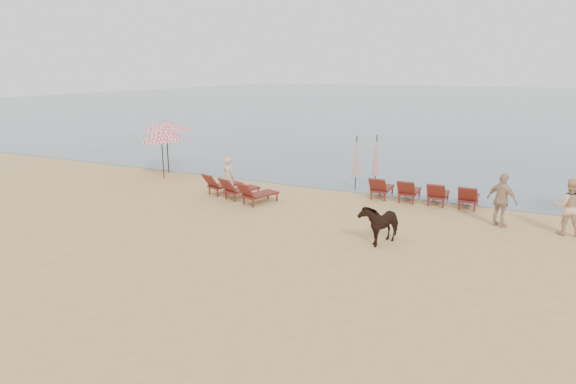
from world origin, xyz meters
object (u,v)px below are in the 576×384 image
at_px(lounger_cluster_right, 423,192).
at_px(umbrella_closed_right, 356,156).
at_px(cow, 380,223).
at_px(beachgoer_right_b, 502,200).
at_px(umbrella_closed_left, 376,155).
at_px(umbrella_open_left_b, 161,135).
at_px(lounger_cluster_left, 238,188).
at_px(umbrella_open_left_a, 166,126).
at_px(beachgoer_right_a, 569,207).
at_px(beachgoer_left, 229,177).

bearing_deg(lounger_cluster_right, umbrella_closed_right, 162.08).
relative_size(cow, beachgoer_right_b, 0.81).
xyz_separation_m(lounger_cluster_right, umbrella_closed_left, (-2.38, 1.62, 1.00)).
bearing_deg(umbrella_open_left_b, umbrella_closed_right, 27.85).
bearing_deg(cow, lounger_cluster_left, 178.92).
bearing_deg(umbrella_open_left_a, beachgoer_right_b, -16.51).
bearing_deg(umbrella_closed_left, cow, -72.72).
relative_size(lounger_cluster_left, beachgoer_right_a, 1.79).
bearing_deg(cow, lounger_cluster_right, 105.48).
bearing_deg(beachgoer_right_a, umbrella_open_left_b, -5.63).
relative_size(umbrella_open_left_a, beachgoer_right_a, 1.45).
relative_size(umbrella_open_left_a, umbrella_closed_left, 1.13).
bearing_deg(umbrella_open_left_b, beachgoer_right_a, 12.77).
height_order(umbrella_closed_right, beachgoer_left, umbrella_closed_right).
bearing_deg(lounger_cluster_left, cow, -1.34).
xyz_separation_m(lounger_cluster_left, umbrella_closed_left, (4.39, 4.29, 1.00)).
height_order(beachgoer_left, beachgoer_right_a, beachgoer_right_a).
xyz_separation_m(lounger_cluster_left, beachgoer_left, (-0.43, 0.03, 0.41)).
xyz_separation_m(umbrella_open_left_b, cow, (11.66, -4.04, -1.46)).
bearing_deg(umbrella_closed_left, umbrella_open_left_a, -171.60).
bearing_deg(umbrella_open_left_a, beachgoer_left, -36.40).
height_order(umbrella_open_left_a, beachgoer_right_b, umbrella_open_left_a).
xyz_separation_m(umbrella_closed_left, beachgoer_right_b, (5.24, -3.45, -0.54)).
bearing_deg(beachgoer_left, lounger_cluster_right, -138.03).
relative_size(beachgoer_left, beachgoer_right_a, 0.93).
relative_size(umbrella_closed_right, beachgoer_right_a, 1.29).
relative_size(umbrella_closed_left, cow, 1.61).
relative_size(umbrella_open_left_b, umbrella_closed_right, 1.02).
xyz_separation_m(lounger_cluster_right, umbrella_open_left_b, (-11.97, -1.00, 1.63)).
xyz_separation_m(umbrella_open_left_b, umbrella_closed_right, (8.90, 1.97, -0.63)).
distance_m(umbrella_open_left_b, umbrella_closed_right, 9.14).
bearing_deg(cow, umbrella_closed_left, 126.30).
relative_size(lounger_cluster_left, cow, 2.24).
xyz_separation_m(umbrella_closed_left, cow, (2.07, -6.65, -0.83)).
height_order(umbrella_open_left_a, beachgoer_right_a, umbrella_open_left_a).
relative_size(lounger_cluster_left, umbrella_closed_right, 1.39).
height_order(umbrella_closed_left, beachgoer_right_a, umbrella_closed_left).
distance_m(lounger_cluster_left, beachgoer_left, 0.59).
height_order(umbrella_closed_right, cow, umbrella_closed_right).
relative_size(lounger_cluster_right, umbrella_closed_right, 1.71).
height_order(umbrella_open_left_a, umbrella_closed_left, umbrella_open_left_a).
distance_m(umbrella_open_left_b, cow, 12.43).
xyz_separation_m(beachgoer_left, beachgoer_right_b, (10.06, 0.81, 0.05)).
relative_size(umbrella_open_left_a, umbrella_closed_right, 1.13).
distance_m(umbrella_closed_left, beachgoer_left, 6.47).
bearing_deg(lounger_cluster_right, lounger_cluster_left, -158.88).
distance_m(umbrella_open_left_a, beachgoer_right_a, 17.53).
bearing_deg(umbrella_closed_right, umbrella_open_left_a, -174.85).
xyz_separation_m(lounger_cluster_left, lounger_cluster_right, (6.78, 2.67, 0.00)).
bearing_deg(umbrella_open_left_b, umbrella_closed_left, 30.65).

